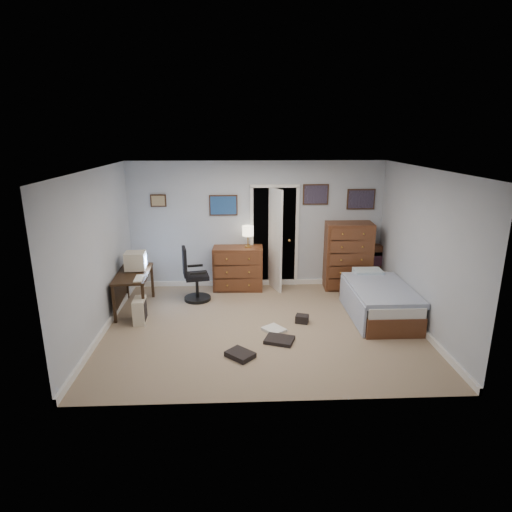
% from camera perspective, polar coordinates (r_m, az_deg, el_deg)
% --- Properties ---
extents(floor, '(5.00, 4.00, 0.02)m').
position_cam_1_polar(floor, '(6.99, 0.85, -9.46)').
color(floor, gray).
rests_on(floor, ground).
extents(computer_desk, '(0.61, 1.20, 0.68)m').
position_cam_1_polar(computer_desk, '(7.76, -16.58, -3.25)').
color(computer_desk, black).
rests_on(computer_desk, floor).
extents(crt_monitor, '(0.37, 0.34, 0.32)m').
position_cam_1_polar(crt_monitor, '(7.79, -15.77, -0.63)').
color(crt_monitor, beige).
rests_on(crt_monitor, computer_desk).
extents(keyboard, '(0.16, 0.37, 0.02)m').
position_cam_1_polar(keyboard, '(7.33, -15.33, -2.91)').
color(keyboard, beige).
rests_on(keyboard, computer_desk).
extents(pc_tower, '(0.21, 0.39, 0.41)m').
position_cam_1_polar(pc_tower, '(7.32, -15.22, -7.02)').
color(pc_tower, beige).
rests_on(pc_tower, floor).
extents(office_chair, '(0.58, 0.58, 1.02)m').
position_cam_1_polar(office_chair, '(7.97, -8.31, -3.20)').
color(office_chair, black).
rests_on(office_chair, floor).
extents(media_stack, '(0.15, 0.15, 0.73)m').
position_cam_1_polar(media_stack, '(8.95, -14.93, -1.61)').
color(media_stack, maroon).
rests_on(media_stack, floor).
extents(low_dresser, '(0.99, 0.53, 0.86)m').
position_cam_1_polar(low_dresser, '(8.47, -2.42, -1.61)').
color(low_dresser, '#582E1B').
rests_on(low_dresser, floor).
extents(table_lamp, '(0.22, 0.22, 0.42)m').
position_cam_1_polar(table_lamp, '(8.28, -1.09, 3.28)').
color(table_lamp, gold).
rests_on(table_lamp, low_dresser).
extents(doorway, '(0.96, 1.12, 2.05)m').
position_cam_1_polar(doorway, '(8.82, 2.27, 2.97)').
color(doorway, black).
rests_on(doorway, floor).
extents(tall_dresser, '(0.93, 0.58, 1.33)m').
position_cam_1_polar(tall_dresser, '(8.65, 12.13, 0.04)').
color(tall_dresser, '#582E1B').
rests_on(tall_dresser, floor).
extents(headboard_bookcase, '(0.95, 0.28, 0.84)m').
position_cam_1_polar(headboard_bookcase, '(8.92, 14.30, -1.08)').
color(headboard_bookcase, '#582E1B').
rests_on(headboard_bookcase, floor).
extents(bed, '(0.98, 1.82, 0.59)m').
position_cam_1_polar(bed, '(7.58, 15.92, -5.60)').
color(bed, '#582E1B').
rests_on(bed, floor).
extents(wall_posters, '(4.38, 0.04, 0.60)m').
position_cam_1_polar(wall_posters, '(8.42, 4.01, 7.47)').
color(wall_posters, '#331E11').
rests_on(wall_posters, floor).
extents(floor_clutter, '(1.38, 1.42, 0.13)m').
position_cam_1_polar(floor_clutter, '(6.54, 2.05, -10.88)').
color(floor_clutter, black).
rests_on(floor_clutter, floor).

